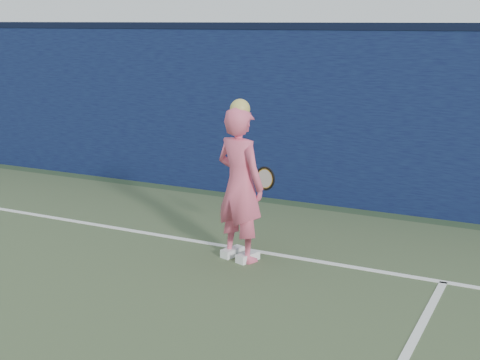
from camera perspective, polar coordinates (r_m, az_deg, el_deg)
The scene contains 4 objects.
backstop_wall at distance 10.94m, azimuth -5.78°, elevation 6.16°, with size 24.00×0.40×2.50m, color #0B0F33.
wall_cap at distance 10.85m, azimuth -5.95°, elevation 12.98°, with size 24.00×0.42×0.10m, color black.
player at distance 7.35m, azimuth 0.00°, elevation -0.35°, with size 0.73×0.59×1.81m.
racket at distance 7.66m, azimuth 2.04°, elevation 0.12°, with size 0.47×0.27×0.28m.
Camera 1 is at (5.78, -2.69, 2.63)m, focal length 50.00 mm.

